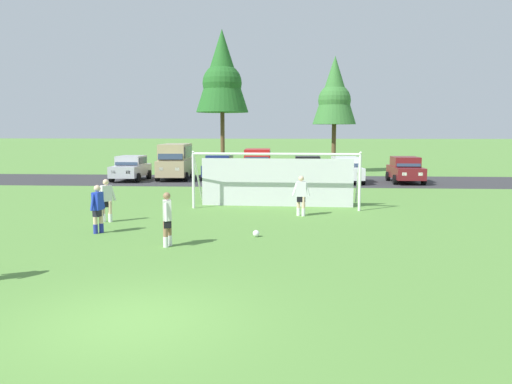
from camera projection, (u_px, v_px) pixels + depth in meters
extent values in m
plane|color=#598C3D|center=(230.00, 205.00, 24.43)|extent=(400.00, 400.00, 0.00)
cube|color=#333335|center=(251.00, 181.00, 36.36)|extent=(52.00, 8.40, 0.01)
sphere|color=white|center=(256.00, 234.00, 17.14)|extent=(0.22, 0.22, 0.22)
sphere|color=black|center=(256.00, 233.00, 17.14)|extent=(0.08, 0.08, 0.08)
sphere|color=red|center=(258.00, 234.00, 17.13)|extent=(0.07, 0.07, 0.07)
cylinder|color=white|center=(360.00, 183.00, 22.56)|extent=(0.12, 0.12, 2.44)
cylinder|color=white|center=(193.00, 181.00, 23.35)|extent=(0.12, 0.12, 2.44)
cylinder|color=white|center=(275.00, 154.00, 22.81)|extent=(7.32, 0.40, 0.12)
cylinder|color=white|center=(358.00, 178.00, 23.44)|extent=(0.16, 1.95, 2.46)
cylinder|color=white|center=(198.00, 177.00, 24.22)|extent=(0.16, 1.95, 2.46)
cube|color=silver|center=(277.00, 182.00, 23.96)|extent=(6.95, 0.30, 2.20)
cylinder|color=beige|center=(110.00, 212.00, 19.87)|extent=(0.14, 0.14, 0.80)
cylinder|color=beige|center=(103.00, 212.00, 19.89)|extent=(0.14, 0.14, 0.80)
cylinder|color=white|center=(110.00, 218.00, 19.90)|extent=(0.15, 0.15, 0.32)
cylinder|color=white|center=(104.00, 218.00, 19.92)|extent=(0.15, 0.15, 0.32)
cube|color=black|center=(106.00, 203.00, 19.84)|extent=(0.40, 0.39, 0.28)
cube|color=silver|center=(106.00, 193.00, 19.80)|extent=(0.44, 0.43, 0.60)
sphere|color=beige|center=(106.00, 182.00, 19.75)|extent=(0.22, 0.22, 0.22)
cylinder|color=silver|center=(113.00, 193.00, 19.92)|extent=(0.23, 0.22, 0.55)
cylinder|color=silver|center=(99.00, 194.00, 19.68)|extent=(0.23, 0.22, 0.55)
cylinder|color=beige|center=(101.00, 221.00, 17.81)|extent=(0.14, 0.14, 0.80)
cylinder|color=beige|center=(95.00, 222.00, 17.64)|extent=(0.14, 0.14, 0.80)
cylinder|color=#232D99|center=(101.00, 228.00, 17.84)|extent=(0.15, 0.15, 0.32)
cylinder|color=#232D99|center=(96.00, 229.00, 17.67)|extent=(0.15, 0.15, 0.32)
cube|color=black|center=(98.00, 212.00, 17.69)|extent=(0.28, 0.37, 0.28)
cube|color=#1E38B7|center=(98.00, 201.00, 17.64)|extent=(0.31, 0.42, 0.60)
sphere|color=beige|center=(97.00, 188.00, 17.59)|extent=(0.22, 0.22, 0.22)
cylinder|color=#1E38B7|center=(103.00, 201.00, 17.88)|extent=(0.13, 0.24, 0.55)
cylinder|color=#1E38B7|center=(92.00, 203.00, 17.42)|extent=(0.13, 0.24, 0.55)
cylinder|color=#936B4C|center=(169.00, 233.00, 15.80)|extent=(0.14, 0.14, 0.80)
cylinder|color=#936B4C|center=(166.00, 234.00, 15.58)|extent=(0.14, 0.14, 0.80)
cylinder|color=white|center=(170.00, 240.00, 15.82)|extent=(0.15, 0.15, 0.32)
cylinder|color=white|center=(166.00, 242.00, 15.60)|extent=(0.15, 0.15, 0.32)
cube|color=black|center=(167.00, 223.00, 15.65)|extent=(0.30, 0.39, 0.28)
cube|color=silver|center=(167.00, 210.00, 15.60)|extent=(0.34, 0.43, 0.60)
sphere|color=#936B4C|center=(167.00, 196.00, 15.55)|extent=(0.22, 0.22, 0.22)
cylinder|color=silver|center=(168.00, 210.00, 15.86)|extent=(0.15, 0.25, 0.55)
cylinder|color=silver|center=(166.00, 212.00, 15.36)|extent=(0.15, 0.25, 0.55)
cylinder|color=beige|center=(303.00, 206.00, 21.26)|extent=(0.14, 0.14, 0.80)
cylinder|color=beige|center=(298.00, 206.00, 21.38)|extent=(0.14, 0.14, 0.80)
cylinder|color=white|center=(303.00, 212.00, 21.29)|extent=(0.15, 0.15, 0.32)
cylinder|color=white|center=(298.00, 212.00, 21.41)|extent=(0.15, 0.15, 0.32)
cube|color=black|center=(301.00, 198.00, 21.28)|extent=(0.34, 0.23, 0.28)
cube|color=white|center=(301.00, 189.00, 21.24)|extent=(0.39, 0.25, 0.60)
sphere|color=beige|center=(301.00, 179.00, 21.19)|extent=(0.22, 0.22, 0.22)
cylinder|color=white|center=(307.00, 190.00, 21.19)|extent=(0.23, 0.10, 0.55)
cylinder|color=white|center=(295.00, 189.00, 21.29)|extent=(0.23, 0.10, 0.55)
cube|color=#B2B2BC|center=(131.00, 171.00, 36.34)|extent=(1.82, 4.21, 0.76)
cube|color=#B2B2BC|center=(131.00, 160.00, 36.41)|extent=(1.66, 2.11, 0.64)
cube|color=#28384C|center=(127.00, 161.00, 35.45)|extent=(1.53, 0.32, 0.55)
cube|color=#28384C|center=(143.00, 160.00, 36.35)|extent=(0.05, 1.79, 0.45)
cube|color=white|center=(128.00, 172.00, 34.26)|extent=(0.28, 0.08, 0.20)
cube|color=white|center=(114.00, 172.00, 34.33)|extent=(0.28, 0.08, 0.20)
cube|color=#B21414|center=(146.00, 168.00, 38.34)|extent=(0.28, 0.08, 0.20)
cube|color=#B21414|center=(133.00, 168.00, 38.41)|extent=(0.28, 0.08, 0.20)
cylinder|color=black|center=(138.00, 178.00, 35.03)|extent=(0.24, 0.64, 0.64)
cylinder|color=black|center=(112.00, 178.00, 35.16)|extent=(0.24, 0.64, 0.64)
cylinder|color=black|center=(149.00, 174.00, 37.61)|extent=(0.24, 0.64, 0.64)
cylinder|color=black|center=(124.00, 174.00, 37.74)|extent=(0.24, 0.64, 0.64)
cube|color=tan|center=(175.00, 167.00, 37.17)|extent=(2.21, 4.90, 1.10)
cube|color=tan|center=(176.00, 152.00, 37.24)|extent=(2.02, 4.19, 1.10)
cube|color=#28384C|center=(171.00, 153.00, 35.29)|extent=(1.69, 0.55, 0.91)
cube|color=#28384C|center=(188.00, 152.00, 37.23)|extent=(0.22, 3.48, 0.77)
cube|color=white|center=(177.00, 169.00, 34.81)|extent=(0.28, 0.09, 0.20)
cube|color=white|center=(161.00, 169.00, 34.83)|extent=(0.28, 0.09, 0.20)
cube|color=#B21414|center=(188.00, 164.00, 39.50)|extent=(0.28, 0.09, 0.20)
cube|color=#B21414|center=(174.00, 164.00, 39.52)|extent=(0.28, 0.09, 0.20)
cylinder|color=black|center=(186.00, 177.00, 35.74)|extent=(0.27, 0.65, 0.64)
cylinder|color=black|center=(157.00, 177.00, 35.78)|extent=(0.27, 0.65, 0.64)
cylinder|color=black|center=(192.00, 173.00, 38.70)|extent=(0.27, 0.65, 0.64)
cylinder|color=black|center=(166.00, 173.00, 38.73)|extent=(0.27, 0.65, 0.64)
cube|color=navy|center=(219.00, 169.00, 37.40)|extent=(1.93, 4.25, 0.76)
cube|color=navy|center=(220.00, 159.00, 37.47)|extent=(1.72, 2.15, 0.64)
cube|color=#28384C|center=(217.00, 161.00, 36.52)|extent=(1.54, 0.36, 0.55)
cube|color=#28384C|center=(231.00, 160.00, 37.39)|extent=(0.10, 1.79, 0.45)
cube|color=white|center=(221.00, 171.00, 35.31)|extent=(0.28, 0.09, 0.20)
cube|color=white|center=(207.00, 171.00, 35.41)|extent=(0.28, 0.09, 0.20)
cube|color=#B21414|center=(230.00, 167.00, 39.38)|extent=(0.28, 0.09, 0.20)
cube|color=#B21414|center=(217.00, 167.00, 39.48)|extent=(0.28, 0.09, 0.20)
cylinder|color=black|center=(229.00, 176.00, 36.07)|extent=(0.26, 0.65, 0.64)
cylinder|color=black|center=(203.00, 176.00, 36.25)|extent=(0.26, 0.65, 0.64)
cylinder|color=black|center=(234.00, 173.00, 38.64)|extent=(0.26, 0.65, 0.64)
cylinder|color=black|center=(210.00, 173.00, 38.83)|extent=(0.26, 0.65, 0.64)
cube|color=red|center=(257.00, 168.00, 37.00)|extent=(2.05, 4.66, 1.00)
cube|color=red|center=(258.00, 155.00, 37.09)|extent=(1.84, 3.05, 0.84)
cube|color=#28384C|center=(257.00, 156.00, 35.68)|extent=(1.63, 0.43, 0.71)
cube|color=#28384C|center=(270.00, 155.00, 37.06)|extent=(0.12, 2.55, 0.59)
cube|color=white|center=(264.00, 170.00, 34.73)|extent=(0.28, 0.09, 0.20)
cube|color=white|center=(248.00, 170.00, 34.77)|extent=(0.28, 0.09, 0.20)
cube|color=#B21414|center=(266.00, 165.00, 39.22)|extent=(0.28, 0.09, 0.20)
cube|color=#B21414|center=(252.00, 165.00, 39.26)|extent=(0.28, 0.09, 0.20)
cylinder|color=black|center=(271.00, 177.00, 35.61)|extent=(0.26, 0.65, 0.64)
cylinder|color=black|center=(243.00, 177.00, 35.68)|extent=(0.26, 0.65, 0.64)
cylinder|color=black|center=(271.00, 174.00, 38.44)|extent=(0.26, 0.65, 0.64)
cylinder|color=black|center=(245.00, 173.00, 38.51)|extent=(0.26, 0.65, 0.64)
cube|color=black|center=(307.00, 171.00, 35.87)|extent=(1.81, 4.20, 0.76)
cube|color=black|center=(307.00, 161.00, 35.94)|extent=(1.66, 2.10, 0.64)
cube|color=#28384C|center=(308.00, 162.00, 34.98)|extent=(1.53, 0.32, 0.55)
cube|color=#28384C|center=(320.00, 161.00, 35.88)|extent=(0.04, 1.79, 0.45)
cube|color=white|center=(316.00, 173.00, 33.79)|extent=(0.28, 0.08, 0.20)
cube|color=white|center=(300.00, 173.00, 33.86)|extent=(0.28, 0.08, 0.20)
cube|color=#B21414|center=(314.00, 168.00, 37.87)|extent=(0.28, 0.08, 0.20)
cube|color=#B21414|center=(300.00, 168.00, 37.94)|extent=(0.28, 0.08, 0.20)
cylinder|color=black|center=(321.00, 178.00, 34.56)|extent=(0.24, 0.64, 0.64)
cylinder|color=black|center=(294.00, 178.00, 34.69)|extent=(0.24, 0.64, 0.64)
cylinder|color=black|center=(320.00, 175.00, 37.14)|extent=(0.24, 0.64, 0.64)
cylinder|color=black|center=(294.00, 175.00, 37.27)|extent=(0.24, 0.64, 0.64)
cube|color=silver|center=(346.00, 172.00, 34.86)|extent=(2.07, 4.31, 0.76)
cube|color=silver|center=(346.00, 162.00, 34.93)|extent=(1.79, 2.20, 0.64)
cube|color=#28384C|center=(348.00, 163.00, 33.97)|extent=(1.55, 0.42, 0.55)
cube|color=#28384C|center=(358.00, 162.00, 34.92)|extent=(0.16, 1.78, 0.45)
cube|color=white|center=(359.00, 174.00, 32.81)|extent=(0.28, 0.10, 0.20)
cube|color=white|center=(343.00, 174.00, 32.81)|extent=(0.28, 0.10, 0.20)
cube|color=#B21414|center=(348.00, 169.00, 36.90)|extent=(0.28, 0.10, 0.20)
cube|color=#B21414|center=(334.00, 169.00, 36.90)|extent=(0.28, 0.10, 0.20)
cylinder|color=black|center=(363.00, 180.00, 33.61)|extent=(0.28, 0.65, 0.64)
cylinder|color=black|center=(335.00, 180.00, 33.62)|extent=(0.28, 0.65, 0.64)
cylinder|color=black|center=(355.00, 176.00, 36.19)|extent=(0.28, 0.65, 0.64)
cylinder|color=black|center=(329.00, 176.00, 36.20)|extent=(0.28, 0.65, 0.64)
cube|color=maroon|center=(405.00, 172.00, 34.83)|extent=(1.80, 4.20, 0.76)
cube|color=maroon|center=(405.00, 162.00, 34.89)|extent=(1.66, 2.10, 0.64)
cube|color=#28384C|center=(408.00, 163.00, 33.93)|extent=(1.53, 0.32, 0.55)
cube|color=#28384C|center=(418.00, 162.00, 34.83)|extent=(0.04, 1.79, 0.45)
cube|color=white|center=(420.00, 174.00, 32.74)|extent=(0.28, 0.08, 0.20)
cube|color=white|center=(404.00, 174.00, 32.81)|extent=(0.28, 0.08, 0.20)
cube|color=#B21414|center=(406.00, 169.00, 36.83)|extent=(0.28, 0.08, 0.20)
cube|color=#B21414|center=(392.00, 169.00, 36.90)|extent=(0.28, 0.08, 0.20)
cylinder|color=black|center=(424.00, 180.00, 33.52)|extent=(0.24, 0.64, 0.64)
cylinder|color=black|center=(395.00, 180.00, 33.64)|extent=(0.24, 0.64, 0.64)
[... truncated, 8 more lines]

